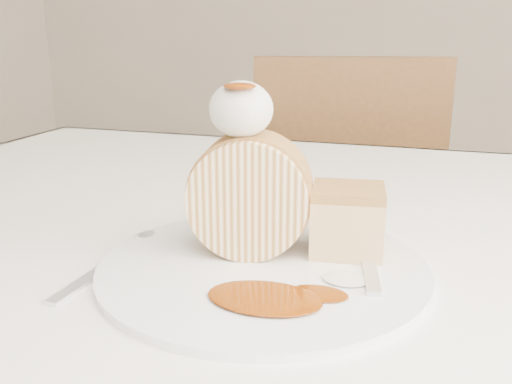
% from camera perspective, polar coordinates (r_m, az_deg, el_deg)
% --- Properties ---
extents(table, '(1.40, 0.90, 0.75)m').
position_cam_1_polar(table, '(0.72, 7.68, -9.36)').
color(table, white).
rests_on(table, ground).
extents(chair_far, '(0.52, 0.52, 0.91)m').
position_cam_1_polar(chair_far, '(1.45, 8.55, -2.09)').
color(chair_far, brown).
rests_on(chair_far, ground).
extents(plate, '(0.34, 0.34, 0.01)m').
position_cam_1_polar(plate, '(0.53, 0.71, -7.56)').
color(plate, white).
rests_on(plate, table).
extents(roulade_slice, '(0.12, 0.08, 0.11)m').
position_cam_1_polar(roulade_slice, '(0.54, -0.61, -0.33)').
color(roulade_slice, '#FCE0AF').
rests_on(roulade_slice, plate).
extents(cake_chunk, '(0.08, 0.07, 0.06)m').
position_cam_1_polar(cake_chunk, '(0.56, 9.09, -3.21)').
color(cake_chunk, '#A67E3F').
rests_on(cake_chunk, plate).
extents(whipped_cream, '(0.06, 0.06, 0.05)m').
position_cam_1_polar(whipped_cream, '(0.52, -1.49, 8.27)').
color(whipped_cream, white).
rests_on(whipped_cream, roulade_slice).
extents(caramel_drizzle, '(0.03, 0.02, 0.01)m').
position_cam_1_polar(caramel_drizzle, '(0.50, -1.66, 11.27)').
color(caramel_drizzle, '#712C04').
rests_on(caramel_drizzle, whipped_cream).
extents(caramel_pool, '(0.10, 0.07, 0.00)m').
position_cam_1_polar(caramel_pool, '(0.46, 0.84, -10.52)').
color(caramel_pool, '#712C04').
rests_on(caramel_pool, plate).
extents(fork, '(0.06, 0.18, 0.00)m').
position_cam_1_polar(fork, '(0.54, 11.23, -6.97)').
color(fork, silver).
rests_on(fork, plate).
extents(spoon, '(0.03, 0.17, 0.00)m').
position_cam_1_polar(spoon, '(0.55, -15.50, -7.72)').
color(spoon, silver).
rests_on(spoon, table).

